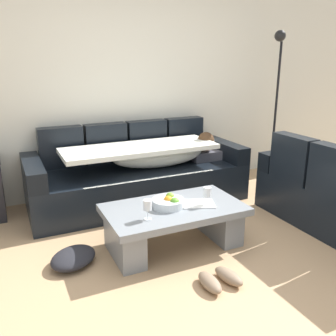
% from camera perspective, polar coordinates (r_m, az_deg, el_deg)
% --- Properties ---
extents(ground_plane, '(14.00, 14.00, 0.00)m').
position_cam_1_polar(ground_plane, '(2.98, 7.07, -15.83)').
color(ground_plane, tan).
extents(back_wall, '(9.00, 0.10, 2.70)m').
position_cam_1_polar(back_wall, '(4.48, -7.31, 13.48)').
color(back_wall, silver).
rests_on(back_wall, ground_plane).
extents(couch_along_wall, '(2.43, 0.92, 0.88)m').
position_cam_1_polar(couch_along_wall, '(4.18, -4.29, -0.94)').
color(couch_along_wall, black).
rests_on(couch_along_wall, ground_plane).
extents(coffee_table, '(1.20, 0.68, 0.38)m').
position_cam_1_polar(coffee_table, '(3.20, 0.95, -8.41)').
color(coffee_table, gray).
rests_on(coffee_table, ground_plane).
extents(fruit_bowl, '(0.28, 0.28, 0.10)m').
position_cam_1_polar(fruit_bowl, '(3.12, 0.12, -5.43)').
color(fruit_bowl, silver).
rests_on(fruit_bowl, coffee_table).
extents(wine_glass_near_left, '(0.07, 0.07, 0.17)m').
position_cam_1_polar(wine_glass_near_left, '(2.86, -3.26, -5.99)').
color(wine_glass_near_left, silver).
rests_on(wine_glass_near_left, coffee_table).
extents(wine_glass_near_right, '(0.07, 0.07, 0.17)m').
position_cam_1_polar(wine_glass_near_right, '(3.14, 6.21, -3.91)').
color(wine_glass_near_right, silver).
rests_on(wine_glass_near_right, coffee_table).
extents(open_magazine, '(0.34, 0.30, 0.01)m').
position_cam_1_polar(open_magazine, '(3.20, 4.79, -5.63)').
color(open_magazine, white).
rests_on(open_magazine, coffee_table).
extents(floor_lamp, '(0.33, 0.31, 1.95)m').
position_cam_1_polar(floor_lamp, '(5.13, 16.67, 10.72)').
color(floor_lamp, black).
rests_on(floor_lamp, ground_plane).
extents(pair_of_shoes, '(0.32, 0.29, 0.09)m').
position_cam_1_polar(pair_of_shoes, '(2.82, 8.11, -16.99)').
color(pair_of_shoes, '#8C7259').
rests_on(pair_of_shoes, ground_plane).
extents(crumpled_garment, '(0.51, 0.50, 0.12)m').
position_cam_1_polar(crumpled_garment, '(3.11, -14.71, -13.53)').
color(crumpled_garment, '#232328').
rests_on(crumpled_garment, ground_plane).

